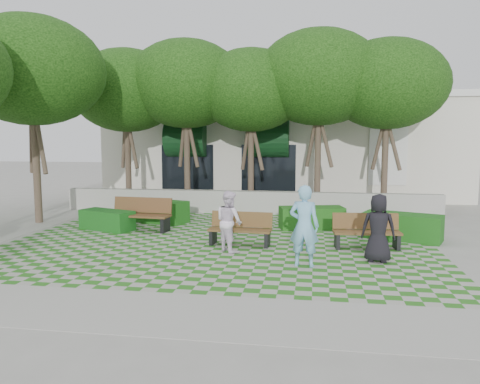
% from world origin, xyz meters
% --- Properties ---
extents(ground, '(90.00, 90.00, 0.00)m').
position_xyz_m(ground, '(0.00, 0.00, 0.00)').
color(ground, gray).
rests_on(ground, ground).
extents(lawn, '(12.00, 12.00, 0.00)m').
position_xyz_m(lawn, '(0.00, 1.00, 0.01)').
color(lawn, '#2B721E').
rests_on(lawn, ground).
extents(sidewalk_south, '(16.00, 2.00, 0.01)m').
position_xyz_m(sidewalk_south, '(0.00, -4.70, 0.01)').
color(sidewalk_south, '#9E9B93').
rests_on(sidewalk_south, ground).
extents(retaining_wall, '(15.00, 0.36, 0.90)m').
position_xyz_m(retaining_wall, '(0.00, 6.20, 0.45)').
color(retaining_wall, '#9E9B93').
rests_on(retaining_wall, ground).
extents(bench_east, '(1.84, 0.75, 0.94)m').
position_xyz_m(bench_east, '(4.10, 0.80, 0.45)').
color(bench_east, brown).
rests_on(bench_east, ground).
extents(bench_mid, '(1.79, 0.70, 0.92)m').
position_xyz_m(bench_mid, '(0.65, 0.63, 0.44)').
color(bench_mid, brown).
rests_on(bench_mid, ground).
extents(bench_west, '(2.07, 0.84, 1.06)m').
position_xyz_m(bench_west, '(-2.90, 2.20, 0.51)').
color(bench_west, '#52341C').
rests_on(bench_west, ground).
extents(hedge_east, '(2.37, 1.64, 0.77)m').
position_xyz_m(hedge_east, '(5.27, 2.10, 0.39)').
color(hedge_east, '#164E14').
rests_on(hedge_east, ground).
extents(hedge_midright, '(2.23, 1.31, 0.73)m').
position_xyz_m(hedge_midright, '(2.61, 3.36, 0.37)').
color(hedge_midright, '#194F15').
rests_on(hedge_midright, ground).
extents(hedge_midleft, '(2.39, 1.51, 0.78)m').
position_xyz_m(hedge_midleft, '(-2.87, 3.77, 0.39)').
color(hedge_midleft, '#175215').
rests_on(hedge_midleft, ground).
extents(hedge_west, '(1.99, 1.34, 0.65)m').
position_xyz_m(hedge_west, '(-4.02, 2.13, 0.32)').
color(hedge_west, '#144C18').
rests_on(hedge_west, ground).
extents(person_blue, '(0.76, 0.57, 1.92)m').
position_xyz_m(person_blue, '(2.46, -1.33, 0.96)').
color(person_blue, '#7CBCE2').
rests_on(person_blue, ground).
extents(person_dark, '(0.88, 0.63, 1.67)m').
position_xyz_m(person_dark, '(4.22, -0.66, 0.83)').
color(person_dark, black).
rests_on(person_dark, ground).
extents(person_white, '(0.99, 0.99, 1.62)m').
position_xyz_m(person_white, '(0.47, -0.15, 0.81)').
color(person_white, white).
rests_on(person_white, ground).
extents(tree_row, '(17.70, 13.40, 7.41)m').
position_xyz_m(tree_row, '(-1.86, 5.95, 5.18)').
color(tree_row, '#47382B').
rests_on(tree_row, ground).
extents(building, '(18.00, 8.92, 5.15)m').
position_xyz_m(building, '(0.93, 14.08, 2.52)').
color(building, silver).
rests_on(building, ground).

